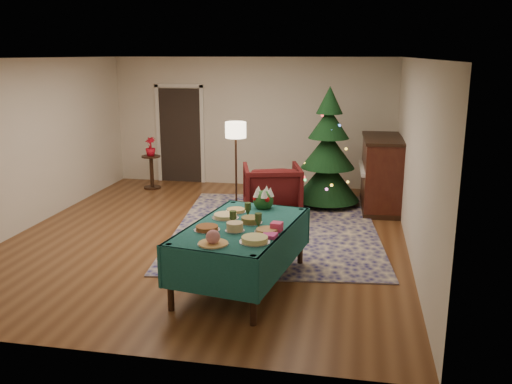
% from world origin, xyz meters
% --- Properties ---
extents(room_shell, '(7.00, 7.00, 7.00)m').
position_xyz_m(room_shell, '(0.00, 0.00, 1.35)').
color(room_shell, '#593319').
rests_on(room_shell, ground).
extents(doorway, '(1.08, 0.04, 2.16)m').
position_xyz_m(doorway, '(-1.60, 3.48, 1.10)').
color(doorway, black).
rests_on(doorway, ground).
extents(rug, '(3.64, 4.53, 0.02)m').
position_xyz_m(rug, '(0.98, 0.53, 0.01)').
color(rug, '#161551').
rests_on(rug, ground).
extents(buffet_table, '(1.48, 2.16, 0.78)m').
position_xyz_m(buffet_table, '(0.89, -1.73, 0.62)').
color(buffet_table, black).
rests_on(buffet_table, ground).
extents(platter_0, '(0.33, 0.33, 0.17)m').
position_xyz_m(platter_0, '(0.74, -2.47, 0.84)').
color(platter_0, silver).
rests_on(platter_0, buffet_table).
extents(platter_1, '(0.34, 0.34, 0.06)m').
position_xyz_m(platter_1, '(1.16, -2.31, 0.81)').
color(platter_1, silver).
rests_on(platter_1, buffet_table).
extents(platter_2, '(0.30, 0.30, 0.05)m').
position_xyz_m(platter_2, '(0.54, -2.01, 0.80)').
color(platter_2, silver).
rests_on(platter_2, buffet_table).
extents(platter_3, '(0.23, 0.23, 0.11)m').
position_xyz_m(platter_3, '(0.87, -1.98, 0.83)').
color(platter_3, silver).
rests_on(platter_3, buffet_table).
extents(platter_4, '(0.29, 0.29, 0.04)m').
position_xyz_m(platter_4, '(1.24, -1.95, 0.80)').
color(platter_4, silver).
rests_on(platter_4, buffet_table).
extents(platter_5, '(0.34, 0.34, 0.05)m').
position_xyz_m(platter_5, '(0.64, -1.50, 0.80)').
color(platter_5, silver).
rests_on(platter_5, buffet_table).
extents(platter_6, '(0.28, 0.28, 0.07)m').
position_xyz_m(platter_6, '(0.99, -1.64, 0.81)').
color(platter_6, silver).
rests_on(platter_6, buffet_table).
extents(platter_7, '(0.28, 0.28, 0.04)m').
position_xyz_m(platter_7, '(0.70, -1.22, 0.80)').
color(platter_7, silver).
rests_on(platter_7, buffet_table).
extents(goblet_0, '(0.08, 0.08, 0.18)m').
position_xyz_m(goblet_0, '(0.90, -1.38, 0.87)').
color(goblet_0, '#2D471E').
rests_on(goblet_0, buffet_table).
extents(goblet_1, '(0.08, 0.08, 0.18)m').
position_xyz_m(goblet_1, '(1.11, -1.81, 0.87)').
color(goblet_1, '#2D471E').
rests_on(goblet_1, buffet_table).
extents(goblet_2, '(0.08, 0.08, 0.18)m').
position_xyz_m(goblet_2, '(0.80, -1.77, 0.87)').
color(goblet_2, '#2D471E').
rests_on(goblet_2, buffet_table).
extents(napkin_stack, '(0.18, 0.18, 0.04)m').
position_xyz_m(napkin_stack, '(1.29, -2.11, 0.80)').
color(napkin_stack, '#D23A8E').
rests_on(napkin_stack, buffet_table).
extents(gift_box, '(0.14, 0.14, 0.10)m').
position_xyz_m(gift_box, '(1.34, -1.88, 0.83)').
color(gift_box, '#E33F76').
rests_on(gift_box, buffet_table).
extents(centerpiece, '(0.28, 0.28, 0.32)m').
position_xyz_m(centerpiece, '(1.02, -0.97, 0.91)').
color(centerpiece, '#1E4C1E').
rests_on(centerpiece, buffet_table).
extents(armchair, '(1.16, 1.12, 0.99)m').
position_xyz_m(armchair, '(0.78, 1.30, 0.50)').
color(armchair, '#450E0F').
rests_on(armchair, ground).
extents(floor_lamp, '(0.38, 0.38, 1.57)m').
position_xyz_m(floor_lamp, '(0.04, 1.75, 1.33)').
color(floor_lamp, '#A57F3F').
rests_on(floor_lamp, ground).
extents(side_table, '(0.39, 0.39, 0.70)m').
position_xyz_m(side_table, '(-2.01, 2.74, 0.34)').
color(side_table, black).
rests_on(side_table, ground).
extents(potted_plant, '(0.22, 0.38, 0.22)m').
position_xyz_m(potted_plant, '(-2.01, 2.74, 0.81)').
color(potted_plant, red).
rests_on(potted_plant, side_table).
extents(christmas_tree, '(1.49, 1.49, 2.21)m').
position_xyz_m(christmas_tree, '(1.69, 2.12, 0.99)').
color(christmas_tree, black).
rests_on(christmas_tree, ground).
extents(piano, '(0.78, 1.55, 1.32)m').
position_xyz_m(piano, '(2.66, 2.07, 0.65)').
color(piano, black).
rests_on(piano, ground).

